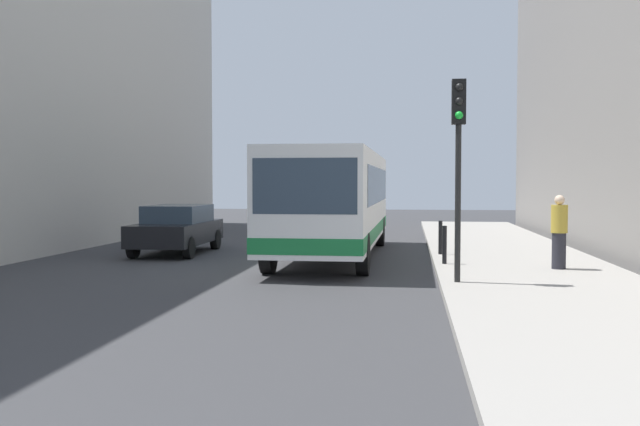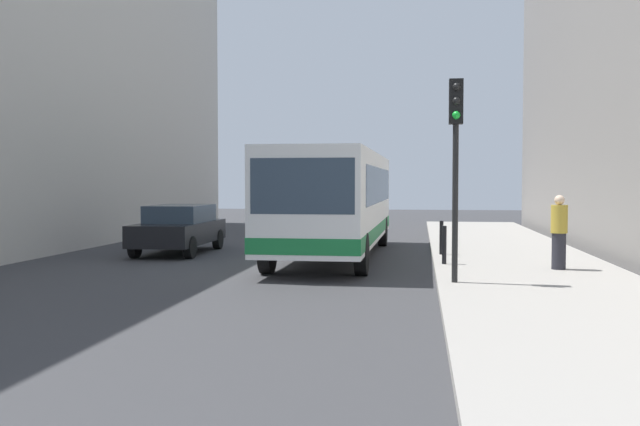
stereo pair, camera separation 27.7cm
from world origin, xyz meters
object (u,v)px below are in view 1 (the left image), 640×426
Objects in this scene: bus at (335,198)px; traffic_light at (458,141)px; car_beside_bus at (177,228)px; bollard_mid at (440,237)px; bollard_near at (445,245)px; pedestrian_near_signal at (559,232)px.

bus is 6.82m from traffic_light.
bollard_mid is at bearing 173.43° from car_beside_bus.
traffic_light is at bearing 118.49° from bus.
bollard_near and bollard_mid have the same top height.
bus is at bearing 138.67° from bollard_near.
pedestrian_near_signal is (2.51, 2.54, -1.99)m from traffic_light.
bollard_near is at bearing 139.26° from bus.
car_beside_bus is 10.52m from traffic_light.
pedestrian_near_signal is at bearing -15.39° from bollard_near.
traffic_light reaches higher than bollard_mid.
bus is 2.69× the size of traffic_light.
traffic_light is 4.32× the size of bollard_mid.
traffic_light is (8.05, -6.39, 2.22)m from car_beside_bus.
bus is at bearing -72.44° from pedestrian_near_signal.
bus is 6.62m from pedestrian_near_signal.
pedestrian_near_signal is (10.57, -3.85, 0.23)m from car_beside_bus.
traffic_light is at bearing 140.53° from car_beside_bus.
car_beside_bus is 4.67× the size of bollard_near.
pedestrian_near_signal is at bearing 45.28° from traffic_light.
pedestrian_near_signal reaches higher than car_beside_bus.
pedestrian_near_signal is (5.65, -3.39, -0.71)m from bus.
traffic_light is 4.03m from bollard_near.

